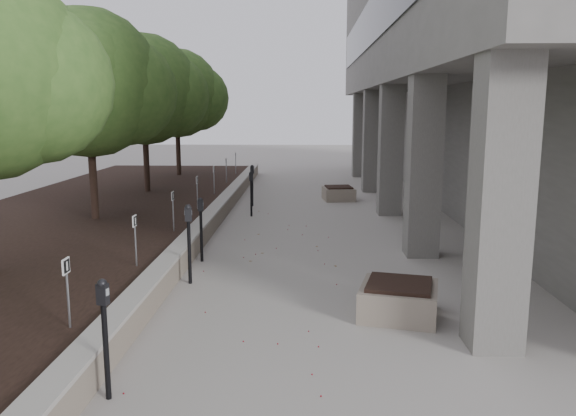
# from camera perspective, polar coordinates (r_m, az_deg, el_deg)

# --- Properties ---
(ground) EXTENTS (90.00, 90.00, 0.00)m
(ground) POSITION_cam_1_polar(r_m,az_deg,el_deg) (7.37, -4.73, -16.50)
(ground) COLOR gray
(ground) RESTS_ON ground
(retaining_wall) EXTENTS (0.39, 26.00, 0.50)m
(retaining_wall) POSITION_cam_1_polar(r_m,az_deg,el_deg) (16.06, -7.58, -0.95)
(retaining_wall) COLOR gray
(retaining_wall) RESTS_ON ground
(planting_bed) EXTENTS (7.00, 26.00, 0.40)m
(planting_bed) POSITION_cam_1_polar(r_m,az_deg,el_deg) (17.05, -19.86, -0.99)
(planting_bed) COLOR black
(planting_bed) RESTS_ON ground
(crabapple_tree_3) EXTENTS (4.60, 4.00, 5.44)m
(crabapple_tree_3) POSITION_cam_1_polar(r_m,az_deg,el_deg) (15.59, -19.43, 8.87)
(crabapple_tree_3) COLOR #365C23
(crabapple_tree_3) RESTS_ON planting_bed
(crabapple_tree_4) EXTENTS (4.60, 4.00, 5.44)m
(crabapple_tree_4) POSITION_cam_1_polar(r_m,az_deg,el_deg) (20.33, -14.32, 9.27)
(crabapple_tree_4) COLOR #365C23
(crabapple_tree_4) RESTS_ON planting_bed
(crabapple_tree_5) EXTENTS (4.60, 4.00, 5.44)m
(crabapple_tree_5) POSITION_cam_1_polar(r_m,az_deg,el_deg) (25.18, -11.15, 9.48)
(crabapple_tree_5) COLOR #365C23
(crabapple_tree_5) RESTS_ON planting_bed
(parking_sign_2) EXTENTS (0.04, 0.22, 0.96)m
(parking_sign_2) POSITION_cam_1_polar(r_m,az_deg,el_deg) (8.08, -21.36, -8.02)
(parking_sign_2) COLOR black
(parking_sign_2) RESTS_ON planting_bed
(parking_sign_3) EXTENTS (0.04, 0.22, 0.96)m
(parking_sign_3) POSITION_cam_1_polar(r_m,az_deg,el_deg) (10.80, -15.16, -3.21)
(parking_sign_3) COLOR black
(parking_sign_3) RESTS_ON planting_bed
(parking_sign_4) EXTENTS (0.04, 0.22, 0.96)m
(parking_sign_4) POSITION_cam_1_polar(r_m,az_deg,el_deg) (13.64, -11.52, -0.34)
(parking_sign_4) COLOR black
(parking_sign_4) RESTS_ON planting_bed
(parking_sign_5) EXTENTS (0.04, 0.22, 0.96)m
(parking_sign_5) POSITION_cam_1_polar(r_m,az_deg,el_deg) (16.53, -9.15, 1.53)
(parking_sign_5) COLOR black
(parking_sign_5) RESTS_ON planting_bed
(parking_sign_6) EXTENTS (0.04, 0.22, 0.96)m
(parking_sign_6) POSITION_cam_1_polar(r_m,az_deg,el_deg) (19.45, -7.48, 2.85)
(parking_sign_6) COLOR black
(parking_sign_6) RESTS_ON planting_bed
(parking_sign_7) EXTENTS (0.04, 0.22, 0.96)m
(parking_sign_7) POSITION_cam_1_polar(r_m,az_deg,el_deg) (22.40, -6.25, 3.81)
(parking_sign_7) COLOR black
(parking_sign_7) RESTS_ON planting_bed
(parking_sign_8) EXTENTS (0.04, 0.22, 0.96)m
(parking_sign_8) POSITION_cam_1_polar(r_m,az_deg,el_deg) (25.36, -5.31, 4.55)
(parking_sign_8) COLOR black
(parking_sign_8) RESTS_ON planting_bed
(parking_meter_1) EXTENTS (0.16, 0.13, 1.43)m
(parking_meter_1) POSITION_cam_1_polar(r_m,az_deg,el_deg) (6.84, -17.96, -12.55)
(parking_meter_1) COLOR black
(parking_meter_1) RESTS_ON ground
(parking_meter_2) EXTENTS (0.15, 0.11, 1.41)m
(parking_meter_2) POSITION_cam_1_polar(r_m,az_deg,el_deg) (12.32, -8.77, -2.18)
(parking_meter_2) COLOR black
(parking_meter_2) RESTS_ON ground
(parking_meter_3) EXTENTS (0.17, 0.14, 1.53)m
(parking_meter_3) POSITION_cam_1_polar(r_m,az_deg,el_deg) (10.79, -9.96, -3.63)
(parking_meter_3) COLOR black
(parking_meter_3) RESTS_ON ground
(parking_meter_4) EXTENTS (0.16, 0.13, 1.40)m
(parking_meter_4) POSITION_cam_1_polar(r_m,az_deg,el_deg) (17.32, -3.74, 1.43)
(parking_meter_4) COLOR black
(parking_meter_4) RESTS_ON ground
(parking_meter_5) EXTENTS (0.15, 0.12, 1.41)m
(parking_meter_5) POSITION_cam_1_polar(r_m,az_deg,el_deg) (19.19, -3.62, 2.29)
(parking_meter_5) COLOR black
(parking_meter_5) RESTS_ON ground
(planter_front) EXTENTS (1.44, 1.44, 0.56)m
(planter_front) POSITION_cam_1_polar(r_m,az_deg,el_deg) (9.31, 11.13, -9.02)
(planter_front) COLOR gray
(planter_front) RESTS_ON ground
(planter_back) EXTENTS (1.21, 1.21, 0.50)m
(planter_back) POSITION_cam_1_polar(r_m,az_deg,el_deg) (20.54, 5.13, 1.51)
(planter_back) COLOR gray
(planter_back) RESTS_ON ground
(berry_scatter) EXTENTS (3.30, 14.10, 0.02)m
(berry_scatter) POSITION_cam_1_polar(r_m,az_deg,el_deg) (12.04, -2.50, -5.76)
(berry_scatter) COLOR maroon
(berry_scatter) RESTS_ON ground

